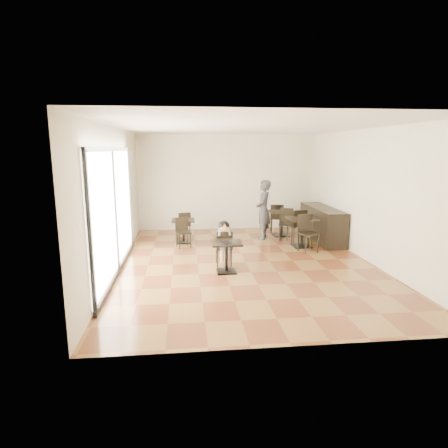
{
  "coord_description": "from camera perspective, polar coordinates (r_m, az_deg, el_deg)",
  "views": [
    {
      "loc": [
        -1.45,
        -8.66,
        2.7
      ],
      "look_at": [
        -0.55,
        -0.19,
        1.0
      ],
      "focal_mm": 30.0,
      "sensor_mm": 36.0,
      "label": 1
    }
  ],
  "objects": [
    {
      "name": "wall_left",
      "position": [
        8.86,
        -16.12,
        3.72
      ],
      "size": [
        0.01,
        8.0,
        3.2
      ],
      "primitive_type": "cube",
      "color": "silver",
      "rests_on": "floor"
    },
    {
      "name": "child_chair",
      "position": [
        8.86,
        -0.03,
        -3.62
      ],
      "size": [
        0.38,
        0.38,
        0.84
      ],
      "primitive_type": null,
      "rotation": [
        0.0,
        0.0,
        3.14
      ],
      "color": "black",
      "rests_on": "floor"
    },
    {
      "name": "adult_patron",
      "position": [
        11.44,
        6.03,
        2.19
      ],
      "size": [
        0.6,
        0.75,
        1.8
      ],
      "primitive_type": "imported",
      "rotation": [
        0.0,
        0.0,
        -1.86
      ],
      "color": "#353539",
      "rests_on": "floor"
    },
    {
      "name": "wall_right",
      "position": [
        9.8,
        21.05,
        4.1
      ],
      "size": [
        0.01,
        8.0,
        3.2
      ],
      "primitive_type": "cube",
      "color": "silver",
      "rests_on": "floor"
    },
    {
      "name": "wall_back",
      "position": [
        12.79,
        0.47,
        6.36
      ],
      "size": [
        6.0,
        0.01,
        3.2
      ],
      "primitive_type": "cube",
      "color": "silver",
      "rests_on": "floor"
    },
    {
      "name": "chair_back_a",
      "position": [
        12.48,
        8.1,
        0.9
      ],
      "size": [
        0.53,
        0.53,
        0.95
      ],
      "primitive_type": null,
      "rotation": [
        0.0,
        0.0,
        2.85
      ],
      "color": "black",
      "rests_on": "floor"
    },
    {
      "name": "chair_mid_a",
      "position": [
        11.24,
        10.96,
        -0.24
      ],
      "size": [
        0.53,
        0.53,
        0.98
      ],
      "primitive_type": null,
      "rotation": [
        0.0,
        0.0,
        3.38
      ],
      "color": "black",
      "rests_on": "floor"
    },
    {
      "name": "pizza_slice",
      "position": [
        8.56,
        0.1,
        -0.75
      ],
      "size": [
        0.24,
        0.19,
        0.06
      ],
      "primitive_type": null,
      "color": "#E6C882",
      "rests_on": "child"
    },
    {
      "name": "chair_left_a",
      "position": [
        11.57,
        -6.21,
        -0.16
      ],
      "size": [
        0.46,
        0.46,
        0.83
      ],
      "primitive_type": null,
      "rotation": [
        0.0,
        0.0,
        3.41
      ],
      "color": "black",
      "rests_on": "floor"
    },
    {
      "name": "wall_front",
      "position": [
        5.0,
        10.98,
        -1.62
      ],
      "size": [
        6.0,
        0.01,
        3.2
      ],
      "primitive_type": "cube",
      "color": "silver",
      "rests_on": "floor"
    },
    {
      "name": "cafe_table_back",
      "position": [
        11.97,
        8.72,
        0.05
      ],
      "size": [
        0.92,
        0.92,
        0.79
      ],
      "primitive_type": null,
      "rotation": [
        0.0,
        0.0,
        -0.29
      ],
      "color": "black",
      "rests_on": "floor"
    },
    {
      "name": "chair_back_b",
      "position": [
        11.43,
        9.43,
        -0.09
      ],
      "size": [
        0.53,
        0.53,
        0.95
      ],
      "primitive_type": null,
      "rotation": [
        0.0,
        0.0,
        -0.29
      ],
      "color": "black",
      "rests_on": "floor"
    },
    {
      "name": "ceiling",
      "position": [
        8.79,
        3.55,
        14.53
      ],
      "size": [
        6.0,
        8.0,
        0.01
      ],
      "primitive_type": "cube",
      "color": "silver",
      "rests_on": "floor"
    },
    {
      "name": "child_table",
      "position": [
        8.35,
        0.37,
        -5.06
      ],
      "size": [
        0.66,
        0.66,
        0.7
      ],
      "primitive_type": null,
      "color": "black",
      "rests_on": "floor"
    },
    {
      "name": "child",
      "position": [
        8.83,
        -0.03,
        -2.95
      ],
      "size": [
        0.38,
        0.53,
        1.05
      ],
      "primitive_type": null,
      "color": "slate",
      "rests_on": "child_chair"
    },
    {
      "name": "floor",
      "position": [
        9.18,
        3.31,
        -5.82
      ],
      "size": [
        6.0,
        8.0,
        0.01
      ],
      "primitive_type": "cube",
      "color": "brown",
      "rests_on": "ground"
    },
    {
      "name": "chair_left_b",
      "position": [
        10.5,
        -6.21,
        -1.35
      ],
      "size": [
        0.46,
        0.46,
        0.83
      ],
      "primitive_type": null,
      "rotation": [
        0.0,
        0.0,
        0.27
      ],
      "color": "black",
      "rests_on": "floor"
    },
    {
      "name": "service_counter",
      "position": [
        11.63,
        14.7,
        0.02
      ],
      "size": [
        0.6,
        2.4,
        1.0
      ],
      "primitive_type": "cube",
      "color": "black",
      "rests_on": "floor"
    },
    {
      "name": "storefront_window",
      "position": [
        8.4,
        -16.42,
        1.93
      ],
      "size": [
        0.04,
        4.5,
        2.6
      ],
      "primitive_type": "cube",
      "color": "white",
      "rests_on": "floor"
    },
    {
      "name": "cafe_table_left",
      "position": [
        11.05,
        -6.2,
        -1.08
      ],
      "size": [
        0.8,
        0.8,
        0.69
      ],
      "primitive_type": null,
      "rotation": [
        0.0,
        0.0,
        0.27
      ],
      "color": "black",
      "rests_on": "floor"
    },
    {
      "name": "cafe_table_mid",
      "position": [
        10.74,
        11.79,
        -1.26
      ],
      "size": [
        0.94,
        0.94,
        0.82
      ],
      "primitive_type": null,
      "rotation": [
        0.0,
        0.0,
        0.24
      ],
      "color": "black",
      "rests_on": "floor"
    },
    {
      "name": "plate",
      "position": [
        8.16,
        0.45,
        -2.86
      ],
      "size": [
        0.24,
        0.24,
        0.01
      ],
      "primitive_type": "cylinder",
      "color": "black",
      "rests_on": "child_table"
    },
    {
      "name": "chair_mid_b",
      "position": [
        10.22,
        12.75,
        -1.47
      ],
      "size": [
        0.53,
        0.53,
        0.98
      ],
      "primitive_type": null,
      "rotation": [
        0.0,
        0.0,
        0.24
      ],
      "color": "black",
      "rests_on": "floor"
    }
  ]
}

